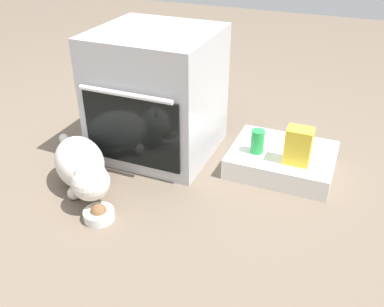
# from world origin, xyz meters

# --- Properties ---
(ground) EXTENTS (8.00, 8.00, 0.00)m
(ground) POSITION_xyz_m (0.00, 0.00, 0.00)
(ground) COLOR #6B5B4C
(oven) EXTENTS (0.59, 0.61, 0.65)m
(oven) POSITION_xyz_m (-0.04, 0.38, 0.32)
(oven) COLOR #B7BABF
(oven) RESTS_ON ground
(pantry_cabinet) EXTENTS (0.51, 0.41, 0.11)m
(pantry_cabinet) POSITION_xyz_m (0.63, 0.43, 0.05)
(pantry_cabinet) COLOR white
(pantry_cabinet) RESTS_ON ground
(food_bowl) EXTENTS (0.13, 0.13, 0.07)m
(food_bowl) POSITION_xyz_m (-0.01, -0.27, 0.03)
(food_bowl) COLOR white
(food_bowl) RESTS_ON ground
(cat) EXTENTS (0.57, 0.52, 0.24)m
(cat) POSITION_xyz_m (-0.19, -0.10, 0.13)
(cat) COLOR silver
(cat) RESTS_ON ground
(soda_can) EXTENTS (0.07, 0.07, 0.12)m
(soda_can) POSITION_xyz_m (0.51, 0.37, 0.17)
(soda_can) COLOR green
(soda_can) RESTS_ON pantry_cabinet
(snack_bag) EXTENTS (0.12, 0.09, 0.18)m
(snack_bag) POSITION_xyz_m (0.71, 0.35, 0.20)
(snack_bag) COLOR yellow
(snack_bag) RESTS_ON pantry_cabinet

